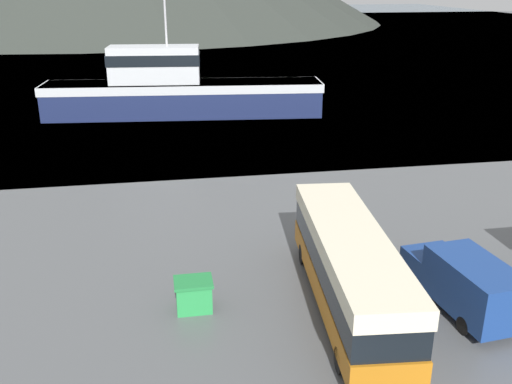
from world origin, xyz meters
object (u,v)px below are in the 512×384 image
(tour_bus, at_px, (349,266))
(small_boat, at_px, (144,107))
(fishing_boat, at_px, (178,90))
(storage_bin, at_px, (194,295))
(delivery_van, at_px, (465,282))

(tour_bus, xyz_separation_m, small_boat, (-8.27, 37.16, -1.32))
(fishing_boat, relative_size, storage_bin, 17.37)
(delivery_van, distance_m, small_boat, 40.17)
(storage_bin, xyz_separation_m, small_boat, (-2.24, 36.26, -0.14))
(tour_bus, distance_m, storage_bin, 6.21)
(tour_bus, distance_m, delivery_van, 4.60)
(tour_bus, height_order, delivery_van, tour_bus)
(delivery_van, height_order, small_boat, delivery_van)
(tour_bus, height_order, small_boat, tour_bus)
(storage_bin, bearing_deg, fishing_boat, 88.26)
(fishing_boat, height_order, storage_bin, fishing_boat)
(delivery_van, relative_size, fishing_boat, 0.23)
(tour_bus, bearing_deg, storage_bin, 176.61)
(delivery_van, bearing_deg, tour_bus, 162.01)
(fishing_boat, height_order, small_boat, fishing_boat)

